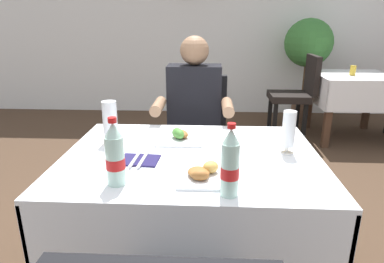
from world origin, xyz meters
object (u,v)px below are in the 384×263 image
plate_near_camera (205,174)px  cola_bottle_secondary (230,165)px  beer_glass_middle (288,131)px  cola_bottle_primary (115,156)px  napkin_cutlery_set (139,160)px  potted_plant_corner (308,51)px  beer_glass_left (110,121)px  seated_diner_far (194,119)px  background_dining_table (352,91)px  background_chair_left (297,91)px  chair_far_diner_seat (197,136)px  plate_far_diner (180,136)px  background_table_tumbler (353,70)px  main_dining_table (191,187)px

plate_near_camera → cola_bottle_secondary: cola_bottle_secondary is taller
beer_glass_middle → cola_bottle_primary: size_ratio=0.77×
napkin_cutlery_set → potted_plant_corner: 3.65m
beer_glass_middle → potted_plant_corner: size_ratio=0.15×
potted_plant_corner → beer_glass_left: bearing=-120.6°
seated_diner_far → beer_glass_middle: size_ratio=6.16×
cola_bottle_secondary → background_dining_table: size_ratio=0.32×
seated_diner_far → background_chair_left: size_ratio=1.30×
chair_far_diner_seat → plate_far_diner: bearing=-96.0°
seated_diner_far → background_table_tumbler: 2.39m
chair_far_diner_seat → background_chair_left: size_ratio=1.00×
background_dining_table → potted_plant_corner: (-0.37, 0.69, 0.40)m
seated_diner_far → napkin_cutlery_set: size_ratio=6.54×
cola_bottle_primary → potted_plant_corner: size_ratio=0.19×
napkin_cutlery_set → potted_plant_corner: (1.60, 3.27, 0.20)m
plate_near_camera → plate_far_diner: (-0.14, 0.44, 0.00)m
beer_glass_middle → background_table_tumbler: size_ratio=1.86×
seated_diner_far → plate_near_camera: 0.99m
background_table_tumbler → background_chair_left: bearing=172.6°
background_dining_table → potted_plant_corner: size_ratio=0.62×
beer_glass_left → cola_bottle_primary: size_ratio=0.81×
main_dining_table → background_dining_table: 3.04m
main_dining_table → napkin_cutlery_set: bearing=-159.0°
napkin_cutlery_set → background_chair_left: size_ratio=0.20×
seated_diner_far → plate_far_diner: seated_diner_far is taller
background_chair_left → background_table_tumbler: (0.58, -0.08, 0.26)m
cola_bottle_primary → plate_near_camera: bearing=10.7°
potted_plant_corner → seated_diner_far: bearing=-119.8°
chair_far_diner_seat → beer_glass_middle: size_ratio=4.74×
beer_glass_middle → background_table_tumbler: 2.67m
main_dining_table → background_chair_left: (1.11, 2.49, -0.03)m
plate_near_camera → background_dining_table: bearing=58.5°
seated_diner_far → background_table_tumbler: seated_diner_far is taller
background_dining_table → potted_plant_corner: potted_plant_corner is taller
chair_far_diner_seat → beer_glass_left: 0.87m
chair_far_diner_seat → cola_bottle_secondary: (0.16, -1.22, 0.32)m
chair_far_diner_seat → cola_bottle_secondary: bearing=-82.6°
beer_glass_left → napkin_cutlery_set: (0.19, -0.24, -0.11)m
main_dining_table → beer_glass_left: (-0.42, 0.15, 0.28)m
cola_bottle_primary → background_dining_table: size_ratio=0.31×
main_dining_table → napkin_cutlery_set: (-0.23, -0.09, 0.17)m
background_table_tumbler → cola_bottle_primary: bearing=-125.6°
main_dining_table → plate_near_camera: 0.31m
main_dining_table → plate_far_diner: bearing=109.2°
chair_far_diner_seat → cola_bottle_secondary: size_ratio=3.59×
main_dining_table → beer_glass_middle: (0.45, 0.05, 0.28)m
seated_diner_far → chair_far_diner_seat: bearing=79.9°
seated_diner_far → cola_bottle_primary: bearing=-103.4°
plate_near_camera → potted_plant_corner: (1.31, 3.43, 0.19)m
cola_bottle_secondary → chair_far_diner_seat: bearing=97.4°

